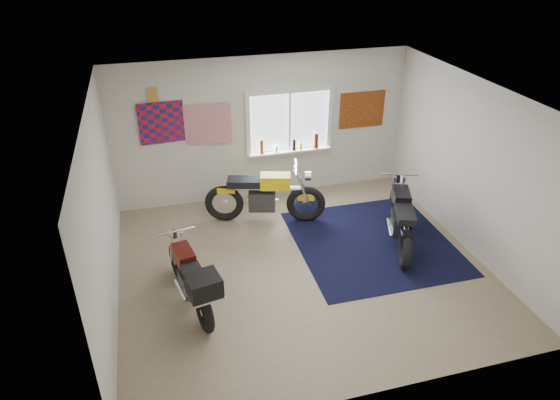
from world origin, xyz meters
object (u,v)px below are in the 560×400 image
object	(u,v)px
navy_rug	(373,242)
maroon_tourer	(192,279)
black_chrome_bike	(400,219)
yellow_triumph	(264,197)

from	to	relation	value
navy_rug	maroon_tourer	world-z (taller)	maroon_tourer
navy_rug	black_chrome_bike	size ratio (longest dim) A/B	1.35
yellow_triumph	black_chrome_bike	world-z (taller)	yellow_triumph
yellow_triumph	black_chrome_bike	distance (m)	2.35
yellow_triumph	maroon_tourer	world-z (taller)	yellow_triumph
navy_rug	maroon_tourer	size ratio (longest dim) A/B	1.44
yellow_triumph	maroon_tourer	xyz separation A→B (m)	(-1.49, -2.01, 0.00)
yellow_triumph	maroon_tourer	bearing A→B (deg)	-110.59
black_chrome_bike	maroon_tourer	bearing A→B (deg)	122.07
navy_rug	yellow_triumph	bearing A→B (deg)	143.10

